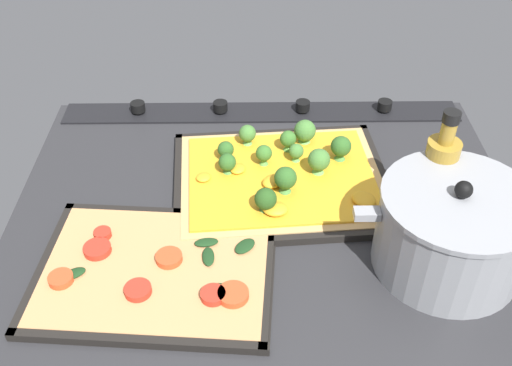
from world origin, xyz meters
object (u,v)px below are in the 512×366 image
Objects in this scene: baking_tray_back at (156,272)px; veggie_pizza_back at (156,269)px; baking_tray_front at (281,183)px; broccoli_pizza at (283,173)px; oil_bottle at (436,179)px; cooking_pot at (452,231)px.

veggie_pizza_back is at bearing 111.59° from baking_tray_back.
broccoli_pizza reaches higher than baking_tray_front.
veggie_pizza_back is at bearing 47.21° from broccoli_pizza.
oil_bottle reaches higher than veggie_pizza_back.
baking_tray_back is at bearing 46.87° from broccoli_pizza.
broccoli_pizza is at bearing -22.78° from oil_bottle.
cooking_pot is at bearing 91.23° from oil_bottle.
veggie_pizza_back reaches higher than baking_tray_back.
baking_tray_front is 1.15× the size of veggie_pizza_back.
baking_tray_front is at bearing -133.04° from veggie_pizza_back.
oil_bottle is (-41.30, -10.93, 7.73)cm from baking_tray_back.
veggie_pizza_back is 43.28cm from oil_bottle.
baking_tray_front is 1.07× the size of broccoli_pizza.
baking_tray_front is at bearing 60.88° from broccoli_pizza.
broccoli_pizza is 24.94cm from oil_bottle.
cooking_pot is (-41.50, -1.67, 5.99)cm from baking_tray_back.
veggie_pizza_back reaches higher than baking_tray_front.
broccoli_pizza reaches higher than baking_tray_back.
baking_tray_back is at bearing 46.61° from baking_tray_front.
veggie_pizza_back is (-0.07, 0.17, 0.72)cm from baking_tray_back.
veggie_pizza_back is at bearing 2.54° from cooking_pot.
veggie_pizza_back is 41.81cm from cooking_pot.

